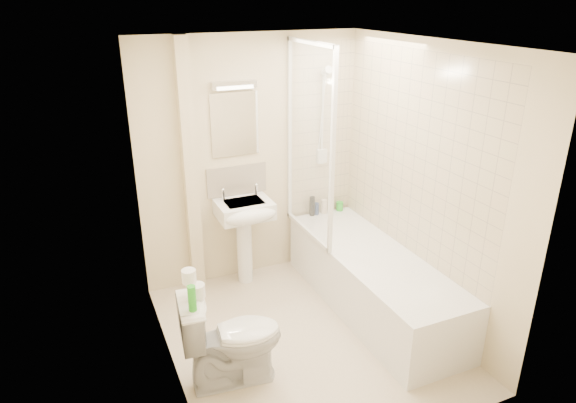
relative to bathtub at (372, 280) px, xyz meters
name	(u,v)px	position (x,y,z in m)	size (l,w,h in m)	color
floor	(305,336)	(-0.75, -0.15, -0.29)	(2.50, 2.50, 0.00)	beige
wall_back	(251,161)	(-0.75, 1.10, 0.91)	(2.20, 0.02, 2.40)	beige
wall_left	(163,232)	(-1.85, -0.15, 0.91)	(0.02, 2.50, 2.40)	beige
wall_right	(424,186)	(0.35, -0.15, 0.91)	(0.02, 2.50, 2.40)	beige
ceiling	(310,43)	(-0.75, -0.15, 2.11)	(2.20, 2.50, 0.02)	white
tile_back	(321,131)	(0.00, 1.09, 1.14)	(0.70, 0.01, 1.75)	beige
tile_right	(414,156)	(0.34, 0.00, 1.14)	(0.01, 2.10, 1.75)	beige
pipe_boxing	(190,171)	(-1.37, 1.04, 0.91)	(0.12, 0.12, 2.40)	beige
splashback	(237,180)	(-0.91, 1.09, 0.74)	(0.60, 0.01, 0.30)	beige
mirror	(235,125)	(-0.91, 1.09, 1.29)	(0.46, 0.01, 0.60)	white
strip_light	(234,85)	(-0.91, 1.06, 1.66)	(0.42, 0.07, 0.07)	silver
bathtub	(372,280)	(0.00, 0.00, 0.00)	(0.70, 2.10, 0.55)	white
shower_screen	(309,143)	(-0.35, 0.65, 1.16)	(0.04, 0.92, 1.80)	white
shower_fixture	(323,120)	(0.00, 1.04, 1.26)	(0.10, 0.16, 0.99)	white
pedestal_sink	(246,220)	(-0.91, 0.86, 0.41)	(0.52, 0.48, 1.00)	white
bottle_black_b	(312,206)	(-0.12, 1.01, 0.36)	(0.05, 0.05, 0.21)	black
bottle_blue	(317,209)	(-0.07, 1.01, 0.33)	(0.05, 0.05, 0.13)	navy
bottle_cream	(324,207)	(0.02, 1.01, 0.34)	(0.06, 0.06, 0.15)	beige
bottle_white_b	(331,205)	(0.10, 1.01, 0.34)	(0.05, 0.05, 0.15)	white
bottle_green	(340,206)	(0.21, 1.01, 0.31)	(0.07, 0.07, 0.10)	green
toilet	(232,338)	(-1.47, -0.40, 0.08)	(0.78, 0.50, 0.75)	white
toilet_roll_lower	(197,291)	(-1.69, -0.35, 0.51)	(0.11, 0.11, 0.10)	white
toilet_roll_upper	(189,276)	(-1.73, -0.29, 0.61)	(0.10, 0.10, 0.10)	white
green_bottle	(192,298)	(-1.76, -0.49, 0.55)	(0.06, 0.06, 0.19)	green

